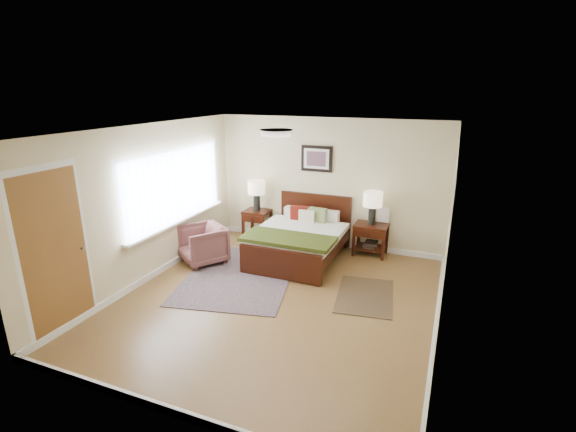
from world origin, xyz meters
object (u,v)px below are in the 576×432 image
at_px(nightstand_right, 370,236).
at_px(lamp_left, 257,190).
at_px(armchair, 203,244).
at_px(nightstand_left, 257,216).
at_px(bed, 300,235).
at_px(rug_persian, 240,275).
at_px(lamp_right, 373,202).

bearing_deg(nightstand_right, lamp_left, 179.65).
height_order(nightstand_right, armchair, armchair).
height_order(nightstand_left, nightstand_right, nightstand_left).
bearing_deg(nightstand_left, bed, -29.22).
xyz_separation_m(nightstand_left, lamp_left, (0.00, 0.02, 0.56)).
relative_size(nightstand_left, rug_persian, 0.25).
bearing_deg(lamp_right, nightstand_left, -179.49).
height_order(nightstand_right, rug_persian, nightstand_right).
xyz_separation_m(bed, rug_persian, (-0.67, -1.06, -0.46)).
relative_size(bed, nightstand_right, 3.10).
bearing_deg(rug_persian, lamp_right, 31.61).
relative_size(nightstand_left, lamp_left, 1.00).
distance_m(lamp_right, armchair, 3.17).
height_order(bed, armchair, bed).
distance_m(lamp_left, rug_persian, 2.10).
bearing_deg(rug_persian, armchair, 151.12).
xyz_separation_m(nightstand_right, armchair, (-2.72, -1.47, -0.03)).
bearing_deg(lamp_left, bed, -29.99).
relative_size(bed, nightstand_left, 3.08).
distance_m(nightstand_left, lamp_right, 2.42).
xyz_separation_m(lamp_right, armchair, (-2.72, -1.48, -0.69)).
bearing_deg(nightstand_left, nightstand_right, 0.16).
distance_m(nightstand_left, lamp_left, 0.56).
bearing_deg(armchair, lamp_left, 110.72).
bearing_deg(armchair, rug_persian, 17.74).
relative_size(armchair, rug_persian, 0.31).
bearing_deg(bed, nightstand_right, 30.26).
height_order(bed, lamp_right, lamp_right).
relative_size(lamp_right, armchair, 0.82).
relative_size(lamp_right, rug_persian, 0.25).
xyz_separation_m(bed, lamp_left, (-1.20, 0.69, 0.57)).
bearing_deg(nightstand_right, lamp_right, 90.00).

